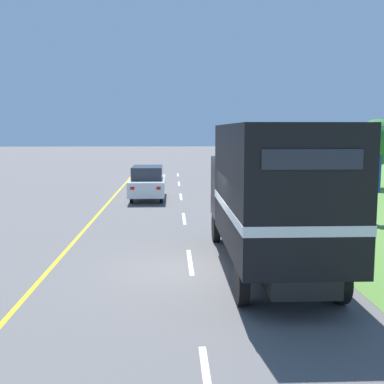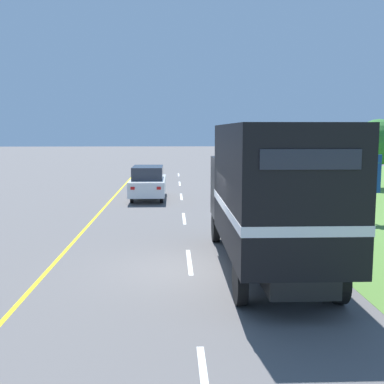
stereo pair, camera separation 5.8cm
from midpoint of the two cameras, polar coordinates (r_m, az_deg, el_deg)
name	(u,v)px [view 2 (the right image)]	position (r m, az deg, el deg)	size (l,w,h in m)	color
ground_plane	(190,269)	(12.73, -0.06, -9.14)	(200.00, 200.00, 0.00)	#5B5959
edge_line_yellow	(102,210)	(22.30, -10.56, -2.13)	(0.12, 53.54, 0.01)	yellow
centre_dash_near	(189,261)	(13.44, -0.18, -8.23)	(0.12, 2.60, 0.01)	white
centre_dash_mid_a	(184,218)	(19.88, -0.87, -3.15)	(0.12, 2.60, 0.01)	white
centre_dash_mid_b	(181,197)	(26.40, -1.21, -0.56)	(0.12, 2.60, 0.01)	white
centre_dash_far	(180,184)	(32.95, -1.42, 1.00)	(0.12, 2.60, 0.01)	white
centre_dash_farthest	(179,175)	(39.51, -1.56, 2.05)	(0.12, 2.60, 0.01)	white
horse_trailer_truck	(269,192)	(12.23, 9.29, -0.04)	(2.43, 7.76, 3.75)	black
lead_car_white	(148,182)	(25.47, -5.16, 1.16)	(1.80, 4.61, 1.75)	black
highway_sign	(356,180)	(19.76, 18.91, 1.37)	(2.07, 0.09, 2.68)	#9E9EA3
roadside_tree_mid	(378,142)	(32.43, 21.25, 5.49)	(2.87, 2.87, 4.33)	brown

